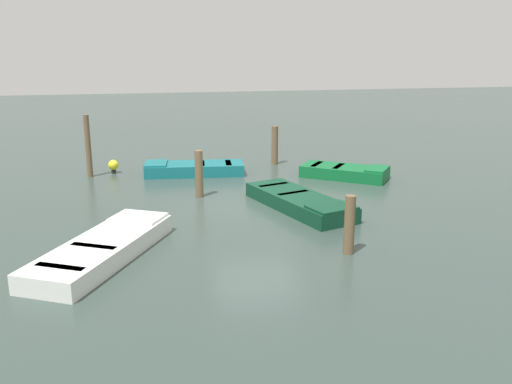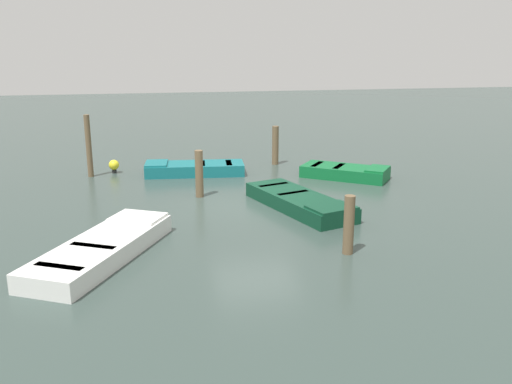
% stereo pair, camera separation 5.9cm
% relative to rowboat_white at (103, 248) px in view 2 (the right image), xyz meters
% --- Properties ---
extents(ground_plane, '(80.00, 80.00, 0.00)m').
position_rel_rowboat_white_xyz_m(ground_plane, '(4.09, 3.34, -0.22)').
color(ground_plane, '#33423D').
extents(rowboat_white, '(3.14, 4.26, 0.46)m').
position_rel_rowboat_white_xyz_m(rowboat_white, '(0.00, 0.00, 0.00)').
color(rowboat_white, silver).
rests_on(rowboat_white, ground_plane).
extents(rowboat_teal, '(3.55, 1.62, 0.46)m').
position_rel_rowboat_white_xyz_m(rowboat_teal, '(2.74, 7.46, 0.00)').
color(rowboat_teal, '#14666B').
rests_on(rowboat_teal, ground_plane).
extents(rowboat_green, '(3.05, 2.76, 0.46)m').
position_rel_rowboat_white_xyz_m(rowboat_green, '(7.79, 5.80, 0.00)').
color(rowboat_green, '#0F602D').
rests_on(rowboat_green, ground_plane).
extents(rowboat_dark_green, '(2.33, 4.07, 0.46)m').
position_rel_rowboat_white_xyz_m(rowboat_dark_green, '(5.16, 2.57, 0.00)').
color(rowboat_dark_green, '#0C3823').
rests_on(rowboat_dark_green, ground_plane).
extents(mooring_piling_near_right, '(0.24, 0.24, 1.42)m').
position_rel_rowboat_white_xyz_m(mooring_piling_near_right, '(2.59, 4.45, 0.49)').
color(mooring_piling_near_right, brown).
rests_on(mooring_piling_near_right, ground_plane).
extents(mooring_piling_far_left, '(0.19, 0.19, 2.16)m').
position_rel_rowboat_white_xyz_m(mooring_piling_far_left, '(-0.81, 7.88, 0.86)').
color(mooring_piling_far_left, brown).
rests_on(mooring_piling_far_left, ground_plane).
extents(mooring_piling_center, '(0.23, 0.23, 1.31)m').
position_rel_rowboat_white_xyz_m(mooring_piling_center, '(5.23, -0.90, 0.44)').
color(mooring_piling_center, brown).
rests_on(mooring_piling_center, ground_plane).
extents(mooring_piling_mid_right, '(0.25, 0.25, 1.47)m').
position_rel_rowboat_white_xyz_m(mooring_piling_mid_right, '(5.98, 8.51, 0.52)').
color(mooring_piling_mid_right, brown).
rests_on(mooring_piling_mid_right, ground_plane).
extents(marker_buoy, '(0.36, 0.36, 0.48)m').
position_rel_rowboat_white_xyz_m(marker_buoy, '(-0.03, 8.28, 0.07)').
color(marker_buoy, '#262626').
rests_on(marker_buoy, ground_plane).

